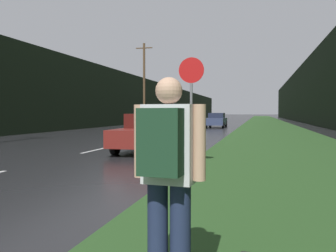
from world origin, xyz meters
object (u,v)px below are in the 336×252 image
Objects in this scene: hitchhiker_with_backpack at (167,170)px; car_passing_near at (150,132)px; stop_sign at (191,101)px; car_passing_far at (216,120)px.

hitchhiker_with_backpack is 0.39× the size of car_passing_near.
car_passing_near is (-2.35, 3.87, -1.06)m from stop_sign.
stop_sign is 26.24m from car_passing_far.
stop_sign is 0.64× the size of car_passing_near.
car_passing_far is at bearing -90.00° from car_passing_near.
stop_sign is at bearing 121.21° from car_passing_near.
car_passing_far reaches higher than car_passing_near.
hitchhiker_with_backpack is 10.77m from car_passing_near.
car_passing_near is at bearing 90.00° from car_passing_far.
stop_sign is 6.49m from hitchhiker_with_backpack.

